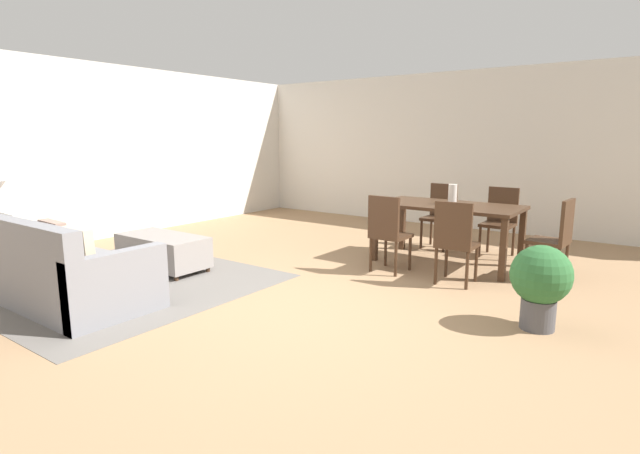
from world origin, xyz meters
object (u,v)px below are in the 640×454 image
at_px(couch, 52,270).
at_px(potted_plant, 541,280).
at_px(dining_chair_near_right, 455,238).
at_px(dining_chair_head_east, 556,235).
at_px(ottoman_table, 163,250).
at_px(side_table, 0,236).
at_px(vase_centerpiece, 453,194).
at_px(dining_chair_far_left, 440,212).
at_px(dining_chair_far_right, 500,217).
at_px(dining_table, 448,211).
at_px(dining_chair_near_left, 387,229).

relative_size(couch, potted_plant, 3.16).
bearing_deg(dining_chair_near_right, dining_chair_head_east, 45.10).
bearing_deg(potted_plant, ottoman_table, -170.76).
bearing_deg(dining_chair_head_east, couch, -136.93).
height_order(couch, dining_chair_head_east, dining_chair_head_east).
height_order(side_table, dining_chair_head_east, dining_chair_head_east).
bearing_deg(vase_centerpiece, dining_chair_far_left, 120.07).
bearing_deg(dining_chair_far_right, dining_table, -116.18).
bearing_deg(dining_table, ottoman_table, -139.40).
relative_size(dining_table, dining_chair_far_right, 1.90).
bearing_deg(dining_chair_near_right, dining_chair_near_left, 178.73).
distance_m(dining_chair_head_east, vase_centerpiece, 1.27).
height_order(dining_chair_far_left, dining_chair_head_east, same).
distance_m(side_table, dining_chair_near_right, 5.21).
bearing_deg(dining_chair_near_right, dining_chair_far_left, 116.98).
bearing_deg(dining_chair_near_left, vase_centerpiece, 61.41).
height_order(dining_chair_near_left, dining_chair_head_east, same).
bearing_deg(couch, side_table, 175.74).
bearing_deg(dining_chair_near_left, ottoman_table, -147.07).
xyz_separation_m(side_table, dining_chair_far_right, (4.46, 4.35, 0.07)).
xyz_separation_m(dining_chair_near_right, dining_chair_far_left, (-0.86, 1.68, 0.00)).
distance_m(couch, ottoman_table, 1.34).
bearing_deg(dining_table, side_table, -139.03).
bearing_deg(potted_plant, dining_chair_head_east, 96.62).
xyz_separation_m(couch, dining_chair_far_right, (3.03, 4.46, 0.23)).
distance_m(couch, dining_chair_far_right, 5.40).
xyz_separation_m(ottoman_table, potted_plant, (4.12, 0.67, 0.18)).
xyz_separation_m(dining_chair_far_right, vase_centerpiece, (-0.36, -0.83, 0.37)).
bearing_deg(dining_chair_far_right, dining_chair_far_left, 179.68).
distance_m(couch, potted_plant, 4.54).
bearing_deg(dining_table, dining_chair_near_left, -116.22).
bearing_deg(couch, potted_plant, 26.23).
height_order(couch, vase_centerpiece, vase_centerpiece).
height_order(dining_chair_far_right, potted_plant, dining_chair_far_right).
bearing_deg(dining_chair_far_left, couch, -116.05).
bearing_deg(vase_centerpiece, dining_chair_near_left, -118.59).
bearing_deg(ottoman_table, dining_table, 40.60).
bearing_deg(dining_chair_far_left, dining_chair_near_right, -63.02).
bearing_deg(dining_chair_far_right, potted_plant, -67.03).
height_order(ottoman_table, dining_chair_far_left, dining_chair_far_left).
distance_m(couch, dining_chair_near_right, 4.13).
relative_size(couch, dining_chair_far_right, 2.46).
xyz_separation_m(dining_table, dining_chair_near_left, (-0.40, -0.82, -0.15)).
xyz_separation_m(ottoman_table, dining_chair_far_right, (3.08, 3.13, 0.28)).
height_order(couch, dining_table, couch).
distance_m(ottoman_table, dining_chair_head_east, 4.56).
xyz_separation_m(dining_chair_near_left, potted_plant, (1.86, -0.80, -0.10)).
distance_m(dining_chair_far_right, vase_centerpiece, 0.98).
distance_m(ottoman_table, side_table, 1.86).
distance_m(dining_table, potted_plant, 2.19).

